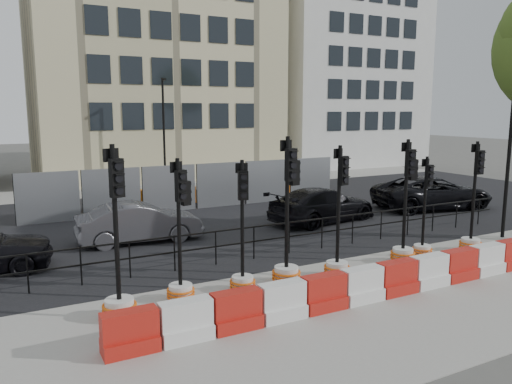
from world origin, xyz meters
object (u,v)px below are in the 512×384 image
lamp_post_near (510,143)px  traffic_signal_d (287,250)px  car_c (323,205)px  traffic_signal_a (119,285)px  traffic_signal_h (472,229)px

lamp_post_near → traffic_signal_d: 9.22m
traffic_signal_d → car_c: 7.21m
traffic_signal_d → traffic_signal_a: bearing=176.3°
car_c → traffic_signal_h: bearing=-173.0°
traffic_signal_d → car_c: (4.84, 5.34, -0.20)m
car_c → traffic_signal_d: bearing=127.8°
traffic_signal_a → car_c: bearing=16.1°
traffic_signal_d → lamp_post_near: bearing=-3.6°
lamp_post_near → traffic_signal_a: bearing=-176.9°
traffic_signal_a → traffic_signal_h: size_ratio=1.08×
lamp_post_near → car_c: 6.83m
traffic_signal_h → traffic_signal_a: bearing=-171.8°
traffic_signal_a → traffic_signal_d: (4.20, 0.22, 0.13)m
lamp_post_near → traffic_signal_a: size_ratio=1.64×
traffic_signal_a → traffic_signal_d: bearing=-12.5°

